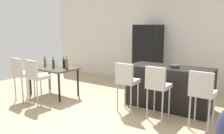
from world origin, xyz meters
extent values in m
plane|color=tan|center=(0.00, 0.00, 0.00)|extent=(10.00, 10.00, 0.00)
cube|color=silver|center=(0.00, 2.76, 1.45)|extent=(10.00, 0.12, 2.90)
cube|color=black|center=(0.50, 0.76, 0.46)|extent=(1.81, 0.77, 0.92)
cube|color=beige|center=(-0.13, 0.05, 0.65)|extent=(0.41, 0.41, 0.08)
cube|color=beige|center=(-0.13, -0.12, 0.87)|extent=(0.40, 0.07, 0.36)
cylinder|color=#B2B2B7|center=(-0.30, 0.21, 0.30)|extent=(0.03, 0.03, 0.61)
cylinder|color=#B2B2B7|center=(0.02, 0.22, 0.30)|extent=(0.03, 0.03, 0.61)
cylinder|color=#B2B2B7|center=(-0.29, -0.11, 0.30)|extent=(0.03, 0.03, 0.61)
cylinder|color=#B2B2B7|center=(0.03, -0.10, 0.30)|extent=(0.03, 0.03, 0.61)
cube|color=beige|center=(0.56, 0.05, 0.65)|extent=(0.41, 0.41, 0.08)
cube|color=beige|center=(0.56, -0.12, 0.87)|extent=(0.40, 0.07, 0.36)
cylinder|color=#B2B2B7|center=(0.41, 0.22, 0.30)|extent=(0.03, 0.03, 0.61)
cylinder|color=#B2B2B7|center=(0.73, 0.21, 0.30)|extent=(0.03, 0.03, 0.61)
cylinder|color=#B2B2B7|center=(0.40, -0.10, 0.30)|extent=(0.03, 0.03, 0.61)
cylinder|color=#B2B2B7|center=(0.72, -0.11, 0.30)|extent=(0.03, 0.03, 0.61)
cube|color=beige|center=(1.39, 0.05, 0.65)|extent=(0.41, 0.41, 0.08)
cube|color=beige|center=(1.38, -0.12, 0.87)|extent=(0.40, 0.07, 0.36)
cylinder|color=#B2B2B7|center=(1.23, 0.22, 0.30)|extent=(0.03, 0.03, 0.61)
cylinder|color=#B2B2B7|center=(1.55, 0.21, 0.30)|extent=(0.03, 0.03, 0.61)
cylinder|color=#B2B2B7|center=(1.22, -0.10, 0.30)|extent=(0.03, 0.03, 0.61)
cylinder|color=#B2B2B7|center=(1.54, -0.11, 0.30)|extent=(0.03, 0.03, 0.61)
cube|color=#4C4238|center=(-2.31, -0.08, 0.72)|extent=(1.23, 0.76, 0.04)
cylinder|color=black|center=(-2.87, 0.24, 0.35)|extent=(0.05, 0.05, 0.70)
cylinder|color=black|center=(-1.76, 0.24, 0.35)|extent=(0.05, 0.05, 0.70)
cylinder|color=black|center=(-2.87, -0.40, 0.35)|extent=(0.05, 0.05, 0.70)
cylinder|color=black|center=(-1.76, -0.40, 0.35)|extent=(0.05, 0.05, 0.70)
cube|color=beige|center=(-2.59, -0.76, 0.65)|extent=(0.42, 0.42, 0.08)
cube|color=beige|center=(-2.60, -0.93, 0.87)|extent=(0.40, 0.08, 0.36)
cylinder|color=#B2B2B7|center=(-2.74, -0.60, 0.30)|extent=(0.03, 0.03, 0.61)
cylinder|color=#B2B2B7|center=(-2.42, -0.61, 0.30)|extent=(0.03, 0.03, 0.61)
cylinder|color=#B2B2B7|center=(-2.76, -0.92, 0.30)|extent=(0.03, 0.03, 0.61)
cylinder|color=#B2B2B7|center=(-2.44, -0.93, 0.30)|extent=(0.03, 0.03, 0.61)
cube|color=beige|center=(-2.04, -0.76, 0.65)|extent=(0.42, 0.42, 0.08)
cube|color=beige|center=(-2.05, -0.93, 0.87)|extent=(0.40, 0.08, 0.36)
cylinder|color=#B2B2B7|center=(-2.19, -0.59, 0.30)|extent=(0.03, 0.03, 0.61)
cylinder|color=#B2B2B7|center=(-1.87, -0.61, 0.30)|extent=(0.03, 0.03, 0.61)
cylinder|color=#B2B2B7|center=(-2.21, -0.91, 0.30)|extent=(0.03, 0.03, 0.61)
cylinder|color=#B2B2B7|center=(-1.89, -0.93, 0.30)|extent=(0.03, 0.03, 0.61)
cylinder|color=brown|center=(-1.83, -0.07, 0.87)|extent=(0.07, 0.07, 0.25)
cylinder|color=brown|center=(-1.83, -0.07, 1.04)|extent=(0.03, 0.03, 0.09)
cylinder|color=black|center=(-2.05, 0.05, 0.84)|extent=(0.06, 0.06, 0.20)
cylinder|color=black|center=(-2.05, 0.05, 0.98)|extent=(0.02, 0.02, 0.07)
cylinder|color=#194723|center=(-2.26, -0.12, 0.84)|extent=(0.07, 0.07, 0.20)
cylinder|color=#194723|center=(-2.26, -0.12, 0.98)|extent=(0.02, 0.02, 0.08)
cylinder|color=brown|center=(-2.63, -0.09, 0.85)|extent=(0.06, 0.06, 0.21)
cylinder|color=brown|center=(-2.63, -0.09, 0.99)|extent=(0.02, 0.02, 0.07)
cylinder|color=silver|center=(-2.40, 0.11, 0.74)|extent=(0.06, 0.06, 0.00)
cylinder|color=silver|center=(-2.40, 0.11, 0.78)|extent=(0.01, 0.01, 0.08)
cone|color=silver|center=(-2.40, 0.11, 0.87)|extent=(0.07, 0.07, 0.09)
cylinder|color=silver|center=(-2.31, 0.05, 0.74)|extent=(0.06, 0.06, 0.00)
cylinder|color=silver|center=(-2.31, 0.05, 0.78)|extent=(0.01, 0.01, 0.08)
cone|color=silver|center=(-2.31, 0.05, 0.87)|extent=(0.07, 0.07, 0.09)
cube|color=black|center=(-0.80, 2.32, 0.92)|extent=(0.72, 0.68, 1.84)
cylinder|color=#333338|center=(0.64, 0.67, 0.96)|extent=(0.20, 0.20, 0.07)
camera|label=1|loc=(2.30, -4.03, 1.79)|focal=36.95mm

